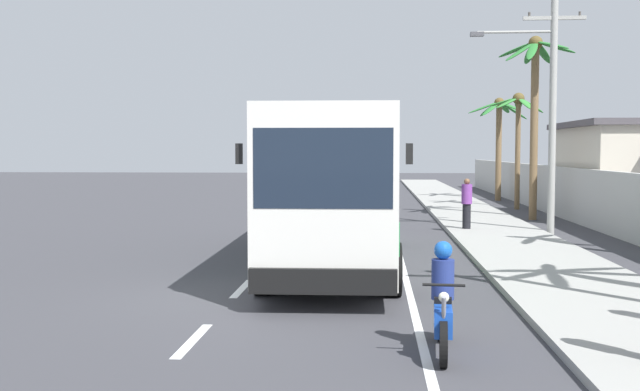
{
  "coord_description": "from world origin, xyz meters",
  "views": [
    {
      "loc": [
        2.66,
        -14.05,
        2.82
      ],
      "look_at": [
        1.34,
        4.38,
        1.7
      ],
      "focal_mm": 41.86,
      "sensor_mm": 36.0,
      "label": 1
    }
  ],
  "objects": [
    {
      "name": "boundary_wall",
      "position": [
        10.6,
        14.0,
        1.07
      ],
      "size": [
        0.24,
        60.0,
        2.13
      ],
      "primitive_type": "cube",
      "color": "#B2B2AD",
      "rests_on": "ground"
    },
    {
      "name": "coach_bus_foreground",
      "position": [
        1.72,
        4.41,
        2.05
      ],
      "size": [
        3.1,
        11.83,
        3.94
      ],
      "color": "silver",
      "rests_on": "ground"
    },
    {
      "name": "palm_farthest",
      "position": [
        9.15,
        16.73,
        5.23
      ],
      "size": [
        3.07,
        2.98,
        7.42
      ],
      "color": "brown",
      "rests_on": "ground"
    },
    {
      "name": "ground_plane",
      "position": [
        0.0,
        0.0,
        0.0
      ],
      "size": [
        160.0,
        160.0,
        0.0
      ],
      "primitive_type": "plane",
      "color": "#3A3A3F"
    },
    {
      "name": "utility_pole_mid",
      "position": [
        8.5,
        11.35,
        4.72
      ],
      "size": [
        3.76,
        0.24,
        8.85
      ],
      "color": "#9E9E99",
      "rests_on": "ground"
    },
    {
      "name": "palm_third",
      "position": [
        9.67,
        28.48,
        4.09
      ],
      "size": [
        3.45,
        3.36,
        5.77
      ],
      "color": "brown",
      "rests_on": "ground"
    },
    {
      "name": "pedestrian_midwalk",
      "position": [
        5.86,
        11.71,
        1.04
      ],
      "size": [
        0.36,
        0.36,
        1.72
      ],
      "rotation": [
        0.0,
        0.0,
        2.53
      ],
      "color": "black",
      "rests_on": "sidewalk_kerb"
    },
    {
      "name": "lane_markings",
      "position": [
        2.18,
        14.42,
        0.0
      ],
      "size": [
        3.54,
        71.0,
        0.01
      ],
      "color": "white",
      "rests_on": "ground"
    },
    {
      "name": "sidewalk_kerb",
      "position": [
        6.8,
        10.0,
        0.07
      ],
      "size": [
        3.2,
        90.0,
        0.14
      ],
      "primitive_type": "cube",
      "color": "#999993",
      "rests_on": "ground"
    },
    {
      "name": "motorcycle_beside_bus",
      "position": [
        3.64,
        -3.68,
        0.64
      ],
      "size": [
        0.56,
        1.96,
        1.55
      ],
      "color": "black",
      "rests_on": "ground"
    },
    {
      "name": "palm_nearest",
      "position": [
        9.52,
        22.15,
        4.15
      ],
      "size": [
        2.56,
        2.59,
        5.57
      ],
      "color": "brown",
      "rests_on": "ground"
    }
  ]
}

